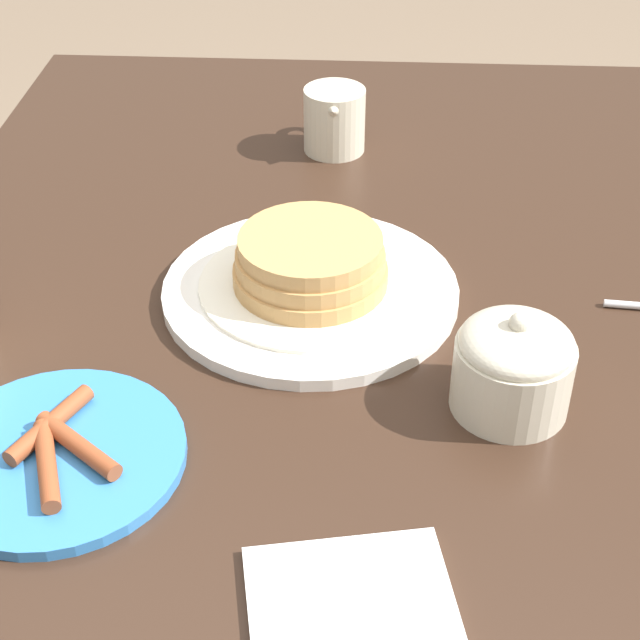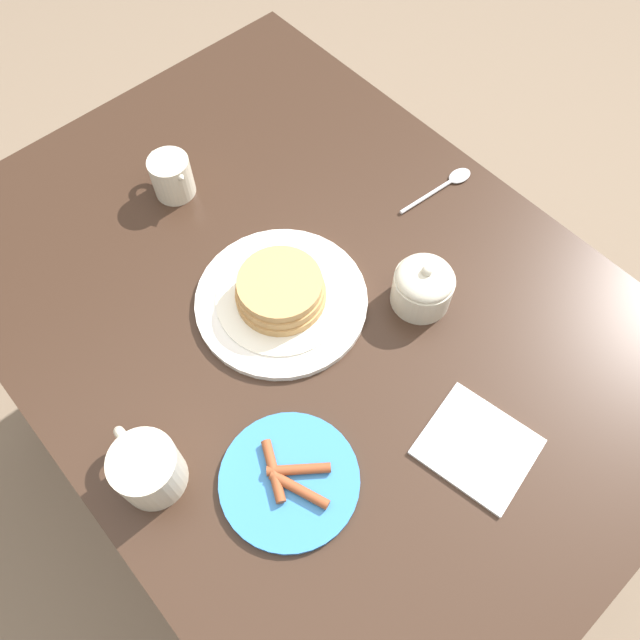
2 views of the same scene
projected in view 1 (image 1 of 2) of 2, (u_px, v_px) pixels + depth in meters
dining_table at (339, 418)px, 0.97m from camera, size 1.19×0.86×0.75m
pancake_plate at (310, 277)px, 0.90m from camera, size 0.27×0.27×0.06m
side_plate_bacon at (57, 455)px, 0.73m from camera, size 0.19×0.19×0.02m
creamer_pitcher at (334, 119)px, 1.13m from camera, size 0.11×0.07×0.08m
sugar_bowl at (513, 365)px, 0.76m from camera, size 0.09×0.09×0.09m
napkin at (357, 631)px, 0.61m from camera, size 0.17×0.16×0.01m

